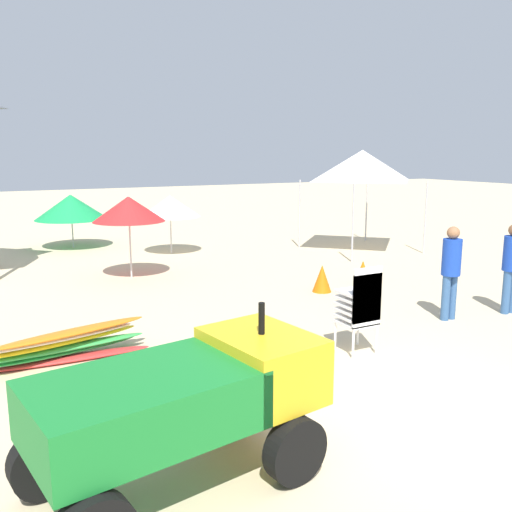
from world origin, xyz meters
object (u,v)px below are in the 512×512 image
at_px(surfboard_pile, 63,345).
at_px(beach_umbrella_far, 170,206).
at_px(cooler_box, 264,356).
at_px(utility_cart, 187,399).
at_px(lifeguard_near_right, 451,267).
at_px(beach_umbrella_left, 71,207).
at_px(beach_umbrella_mid, 129,209).
at_px(traffic_cone_far, 363,272).
at_px(traffic_cone_near, 322,278).
at_px(stacked_plastic_chairs, 361,304).
at_px(popup_canopy, 362,166).
at_px(lifeguard_near_left, 512,263).

relative_size(surfboard_pile, beach_umbrella_far, 1.46).
bearing_deg(cooler_box, utility_cart, -133.76).
distance_m(lifeguard_near_right, beach_umbrella_far, 8.51).
bearing_deg(surfboard_pile, utility_cart, -81.88).
xyz_separation_m(utility_cart, beach_umbrella_left, (1.29, 12.92, 0.45)).
height_order(surfboard_pile, beach_umbrella_mid, beach_umbrella_mid).
bearing_deg(utility_cart, traffic_cone_far, 40.13).
xyz_separation_m(beach_umbrella_left, beach_umbrella_mid, (0.45, -4.84, 0.36)).
height_order(beach_umbrella_mid, traffic_cone_near, beach_umbrella_mid).
bearing_deg(surfboard_pile, lifeguard_near_right, -10.21).
bearing_deg(beach_umbrella_left, utility_cart, -95.72).
height_order(beach_umbrella_left, traffic_cone_far, beach_umbrella_left).
xyz_separation_m(lifeguard_near_right, cooler_box, (-3.90, -0.45, -0.73)).
relative_size(surfboard_pile, lifeguard_near_right, 1.53).
height_order(stacked_plastic_chairs, popup_canopy, popup_canopy).
height_order(lifeguard_near_left, popup_canopy, popup_canopy).
relative_size(stacked_plastic_chairs, lifeguard_near_right, 0.79).
bearing_deg(beach_umbrella_mid, utility_cart, -102.16).
relative_size(traffic_cone_near, traffic_cone_far, 1.14).
bearing_deg(cooler_box, lifeguard_near_left, 2.40).
bearing_deg(popup_canopy, beach_umbrella_left, 148.74).
bearing_deg(lifeguard_near_right, lifeguard_near_left, -10.57).
bearing_deg(lifeguard_near_left, beach_umbrella_mid, 131.06).
bearing_deg(beach_umbrella_left, lifeguard_near_left, -62.40).
height_order(beach_umbrella_far, cooler_box, beach_umbrella_far).
bearing_deg(beach_umbrella_mid, surfboard_pile, -115.72).
xyz_separation_m(stacked_plastic_chairs, lifeguard_near_left, (3.64, 0.34, 0.18)).
bearing_deg(lifeguard_near_right, traffic_cone_far, 81.31).
height_order(popup_canopy, cooler_box, popup_canopy).
bearing_deg(cooler_box, traffic_cone_far, 37.21).
height_order(utility_cart, stacked_plastic_chairs, utility_cart).
distance_m(beach_umbrella_mid, traffic_cone_far, 5.44).
xyz_separation_m(surfboard_pile, beach_umbrella_mid, (2.23, 4.63, 1.36)).
bearing_deg(traffic_cone_near, beach_umbrella_mid, 134.93).
relative_size(stacked_plastic_chairs, beach_umbrella_far, 0.76).
relative_size(beach_umbrella_left, traffic_cone_far, 4.29).
relative_size(lifeguard_near_right, beach_umbrella_far, 0.95).
distance_m(surfboard_pile, beach_umbrella_left, 9.70).
relative_size(beach_umbrella_left, traffic_cone_near, 3.78).
relative_size(surfboard_pile, traffic_cone_near, 4.39).
bearing_deg(beach_umbrella_left, traffic_cone_near, -65.84).
xyz_separation_m(traffic_cone_near, traffic_cone_far, (1.26, 0.23, -0.03)).
distance_m(stacked_plastic_chairs, surfboard_pile, 4.19).
distance_m(beach_umbrella_left, traffic_cone_near, 8.80).
xyz_separation_m(lifeguard_near_right, beach_umbrella_left, (-4.41, 10.59, 0.30)).
relative_size(lifeguard_near_right, traffic_cone_far, 3.26).
relative_size(popup_canopy, traffic_cone_near, 5.14).
bearing_deg(stacked_plastic_chairs, lifeguard_near_left, 5.26).
bearing_deg(cooler_box, beach_umbrella_left, 92.64).
distance_m(beach_umbrella_left, beach_umbrella_far, 3.29).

